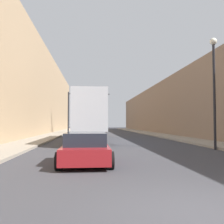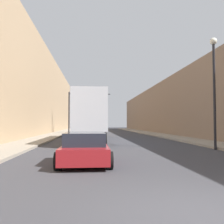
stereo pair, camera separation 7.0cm
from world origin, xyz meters
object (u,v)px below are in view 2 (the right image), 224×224
(sedan_car, at_px, (85,148))
(traffic_signal_gantry, at_px, (80,104))
(street_lamp, at_px, (214,78))
(semi_truck, at_px, (90,116))

(sedan_car, height_order, traffic_signal_gantry, traffic_signal_gantry)
(street_lamp, bearing_deg, sedan_car, -150.39)
(traffic_signal_gantry, height_order, street_lamp, street_lamp)
(semi_truck, height_order, sedan_car, semi_truck)
(sedan_car, relative_size, street_lamp, 0.61)
(semi_truck, xyz_separation_m, sedan_car, (-0.12, -12.77, -1.68))
(semi_truck, bearing_deg, sedan_car, -90.52)
(sedan_car, bearing_deg, street_lamp, 29.61)
(sedan_car, distance_m, traffic_signal_gantry, 29.35)
(semi_truck, relative_size, street_lamp, 2.04)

